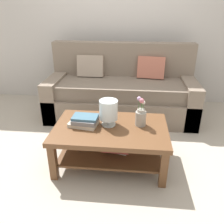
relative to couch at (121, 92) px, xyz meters
The scene contains 7 objects.
ground_plane 1.03m from the couch, 96.93° to the right, with size 10.00×10.00×0.00m, color #ADA393.
back_wall 1.21m from the couch, 99.39° to the left, with size 6.40×0.12×2.70m, color #BCB7B2.
couch is the anchor object (origin of this frame).
coffee_table 1.24m from the couch, 91.25° to the right, with size 1.17×0.74×0.44m.
book_stack_main 1.28m from the couch, 103.87° to the right, with size 0.31×0.24×0.11m.
glass_hurricane_vase 1.22m from the couch, 92.72° to the right, with size 0.19×0.19×0.27m.
flower_pitcher 1.21m from the couch, 76.87° to the right, with size 0.11×0.11×0.32m.
Camera 1 is at (0.31, -2.36, 1.59)m, focal length 37.01 mm.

